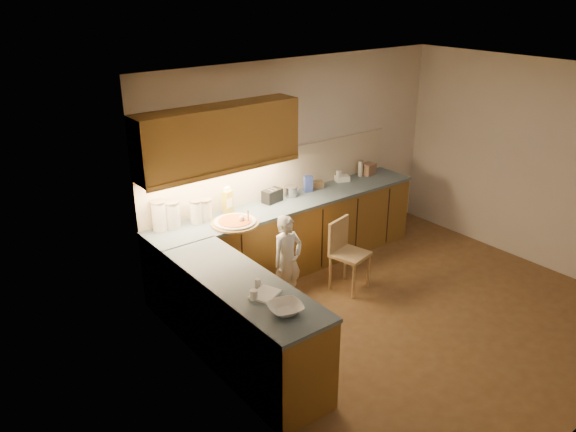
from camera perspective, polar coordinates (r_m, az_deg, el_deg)
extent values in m
plane|color=brown|center=(6.51, 12.32, -9.73)|extent=(4.50, 4.50, 0.00)
cube|color=beige|center=(7.25, 1.13, 5.65)|extent=(4.50, 0.04, 2.60)
cube|color=beige|center=(4.53, -5.22, -5.56)|extent=(0.04, 4.00, 2.60)
cube|color=beige|center=(7.73, 24.11, 4.71)|extent=(0.04, 4.00, 2.60)
cube|color=white|center=(5.58, 14.60, 13.43)|extent=(4.50, 4.00, 0.04)
cube|color=brown|center=(7.12, 0.24, -2.10)|extent=(3.75, 0.60, 0.88)
cube|color=brown|center=(5.40, -4.53, -11.06)|extent=(0.60, 2.00, 0.88)
cube|color=#485B67|center=(6.94, 0.24, 1.35)|extent=(3.77, 0.62, 0.04)
cube|color=#485B67|center=(5.16, -4.68, -6.82)|extent=(0.62, 2.02, 0.04)
cube|color=black|center=(6.16, -9.32, -6.69)|extent=(0.02, 0.01, 0.80)
cube|color=black|center=(6.42, -4.63, -5.13)|extent=(0.02, 0.01, 0.80)
cube|color=black|center=(6.73, -0.36, -3.67)|extent=(0.02, 0.01, 0.80)
cube|color=black|center=(7.07, 3.50, -2.33)|extent=(0.02, 0.01, 0.80)
cube|color=black|center=(7.45, 6.99, -1.11)|extent=(0.02, 0.01, 0.80)
cube|color=black|center=(7.85, 10.12, -0.01)|extent=(0.02, 0.01, 0.80)
cube|color=beige|center=(7.05, -1.19, 4.36)|extent=(3.75, 0.02, 0.58)
cube|color=brown|center=(6.26, -7.03, 7.92)|extent=(1.95, 0.35, 0.70)
cube|color=brown|center=(6.21, -6.03, 4.48)|extent=(1.95, 0.02, 0.06)
cylinder|color=#A28451|center=(6.30, -5.40, -0.75)|extent=(0.54, 0.54, 0.02)
cylinder|color=beige|center=(6.30, -5.41, -0.57)|extent=(0.47, 0.47, 0.02)
cylinder|color=#CE541B|center=(6.29, -5.41, -0.47)|extent=(0.38, 0.38, 0.01)
sphere|color=white|center=(6.28, -4.72, -0.25)|extent=(0.07, 0.07, 0.07)
cylinder|color=white|center=(6.24, -4.07, -0.06)|extent=(0.09, 0.11, 0.22)
imported|color=white|center=(6.30, -0.06, -4.58)|extent=(0.40, 0.27, 1.08)
cylinder|color=tan|center=(6.59, 6.69, -6.64)|extent=(0.03, 0.03, 0.43)
cylinder|color=tan|center=(6.84, 8.15, -5.55)|extent=(0.03, 0.03, 0.43)
cylinder|color=tan|center=(6.74, 4.31, -5.81)|extent=(0.03, 0.03, 0.43)
cylinder|color=tan|center=(6.99, 5.83, -4.78)|extent=(0.03, 0.03, 0.43)
cube|color=tan|center=(6.68, 6.33, -3.90)|extent=(0.47, 0.47, 0.04)
cube|color=tan|center=(6.67, 5.13, -1.86)|extent=(0.38, 0.13, 0.39)
imported|color=white|center=(4.67, -0.25, -9.38)|extent=(0.34, 0.34, 0.07)
cylinder|color=silver|center=(6.23, -12.94, -0.06)|extent=(0.16, 0.16, 0.32)
cylinder|color=gray|center=(6.17, -13.08, 1.41)|extent=(0.17, 0.17, 0.02)
cylinder|color=silver|center=(6.27, -11.66, 0.05)|extent=(0.17, 0.17, 0.29)
cylinder|color=tan|center=(6.21, -11.78, 1.37)|extent=(0.18, 0.18, 0.02)
cylinder|color=white|center=(6.35, -9.29, 0.36)|extent=(0.14, 0.14, 0.25)
cylinder|color=gray|center=(6.30, -9.37, 1.51)|extent=(0.15, 0.15, 0.02)
cylinder|color=silver|center=(6.40, -8.42, 0.54)|extent=(0.15, 0.15, 0.24)
cylinder|color=gray|center=(6.36, -8.49, 1.62)|extent=(0.16, 0.16, 0.02)
cube|color=gold|center=(6.57, -6.14, 1.41)|extent=(0.12, 0.10, 0.27)
cube|color=white|center=(6.51, -6.20, 2.73)|extent=(0.08, 0.06, 0.05)
cube|color=black|center=(6.90, -1.61, 2.08)|extent=(0.27, 0.18, 0.16)
cube|color=silver|center=(6.85, -1.80, 2.65)|extent=(0.04, 0.11, 0.00)
cube|color=silver|center=(6.89, -1.44, 2.78)|extent=(0.04, 0.11, 0.00)
cylinder|color=#A4A4A8|center=(7.08, 0.29, 2.49)|extent=(0.16, 0.16, 0.12)
cylinder|color=#A4A4A8|center=(7.06, 0.29, 2.99)|extent=(0.17, 0.17, 0.01)
cube|color=#324598|center=(7.23, 2.06, 3.29)|extent=(0.12, 0.10, 0.21)
cube|color=#9B7D53|center=(7.39, 3.08, 3.24)|extent=(0.16, 0.13, 0.10)
cube|color=silver|center=(7.61, 5.18, 4.02)|extent=(0.06, 0.06, 0.16)
cube|color=white|center=(7.67, 5.51, 3.82)|extent=(0.22, 0.18, 0.07)
cylinder|color=beige|center=(7.88, 7.36, 4.79)|extent=(0.07, 0.07, 0.21)
cylinder|color=gray|center=(7.84, 7.41, 5.58)|extent=(0.07, 0.07, 0.01)
cube|color=#A17657|center=(7.98, 8.15, 4.76)|extent=(0.22, 0.18, 0.15)
cube|color=white|center=(4.92, -2.32, -7.93)|extent=(0.30, 0.28, 0.02)
cylinder|color=white|center=(4.85, -3.50, -8.00)|extent=(0.07, 0.07, 0.09)
cylinder|color=silver|center=(5.04, -3.08, -6.76)|extent=(0.07, 0.07, 0.07)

